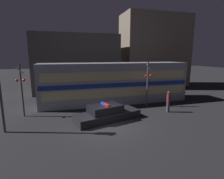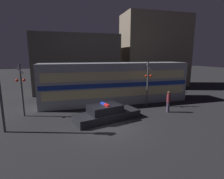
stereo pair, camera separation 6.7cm
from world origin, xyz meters
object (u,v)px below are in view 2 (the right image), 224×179
Objects in this scene: train at (115,83)px; police_car at (107,114)px; pedestrian at (168,101)px; crossing_signal_near at (148,82)px.

train reaches higher than police_car.
train is at bearing 50.75° from police_car.
crossing_signal_near reaches higher than pedestrian.
pedestrian is at bearing -66.05° from crossing_signal_near.
pedestrian reaches higher than police_car.
crossing_signal_near is at bearing 12.88° from police_car.
crossing_signal_near is at bearing -43.58° from train.
pedestrian is at bearing -11.57° from police_car.
train is 5.44m from police_car.
pedestrian is (3.37, -4.41, -1.09)m from train.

